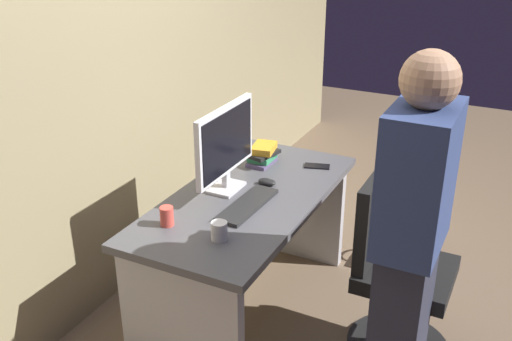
# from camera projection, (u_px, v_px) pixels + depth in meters

# --- Properties ---
(ground_plane) EXTENTS (9.00, 9.00, 0.00)m
(ground_plane) POSITION_uv_depth(u_px,v_px,m) (248.00, 309.00, 3.34)
(ground_plane) COLOR brown
(wall_back) EXTENTS (6.40, 0.10, 3.00)m
(wall_back) POSITION_uv_depth(u_px,v_px,m) (106.00, 31.00, 3.07)
(wall_back) COLOR #8C7F5B
(wall_back) RESTS_ON ground
(desk) EXTENTS (1.45, 0.71, 0.72)m
(desk) POSITION_uv_depth(u_px,v_px,m) (248.00, 232.00, 3.14)
(desk) COLOR #4C4C51
(desk) RESTS_ON ground
(office_chair) EXTENTS (0.52, 0.52, 0.94)m
(office_chair) POSITION_uv_depth(u_px,v_px,m) (394.00, 276.00, 2.89)
(office_chair) COLOR black
(office_chair) RESTS_ON ground
(person_at_desk) EXTENTS (0.40, 0.24, 1.64)m
(person_at_desk) POSITION_uv_depth(u_px,v_px,m) (409.00, 247.00, 2.36)
(person_at_desk) COLOR #262838
(person_at_desk) RESTS_ON ground
(monitor) EXTENTS (0.54, 0.14, 0.46)m
(monitor) POSITION_uv_depth(u_px,v_px,m) (226.00, 144.00, 3.01)
(monitor) COLOR silver
(monitor) RESTS_ON desk
(keyboard) EXTENTS (0.43, 0.15, 0.02)m
(keyboard) POSITION_uv_depth(u_px,v_px,m) (247.00, 205.00, 2.92)
(keyboard) COLOR #262626
(keyboard) RESTS_ON desk
(mouse) EXTENTS (0.06, 0.10, 0.03)m
(mouse) POSITION_uv_depth(u_px,v_px,m) (267.00, 182.00, 3.15)
(mouse) COLOR black
(mouse) RESTS_ON desk
(cup_near_keyboard) EXTENTS (0.07, 0.07, 0.09)m
(cup_near_keyboard) POSITION_uv_depth(u_px,v_px,m) (219.00, 231.00, 2.62)
(cup_near_keyboard) COLOR silver
(cup_near_keyboard) RESTS_ON desk
(cup_by_monitor) EXTENTS (0.06, 0.06, 0.09)m
(cup_by_monitor) POSITION_uv_depth(u_px,v_px,m) (167.00, 216.00, 2.74)
(cup_by_monitor) COLOR #D84C3F
(cup_by_monitor) RESTS_ON desk
(book_stack) EXTENTS (0.21, 0.16, 0.11)m
(book_stack) POSITION_uv_depth(u_px,v_px,m) (263.00, 154.00, 3.40)
(book_stack) COLOR #594C72
(book_stack) RESTS_ON desk
(cell_phone) EXTENTS (0.11, 0.16, 0.01)m
(cell_phone) POSITION_uv_depth(u_px,v_px,m) (317.00, 166.00, 3.38)
(cell_phone) COLOR black
(cell_phone) RESTS_ON desk
(handbag) EXTENTS (0.34, 0.14, 0.38)m
(handbag) POSITION_uv_depth(u_px,v_px,m) (414.00, 241.00, 3.76)
(handbag) COLOR #4C3356
(handbag) RESTS_ON ground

